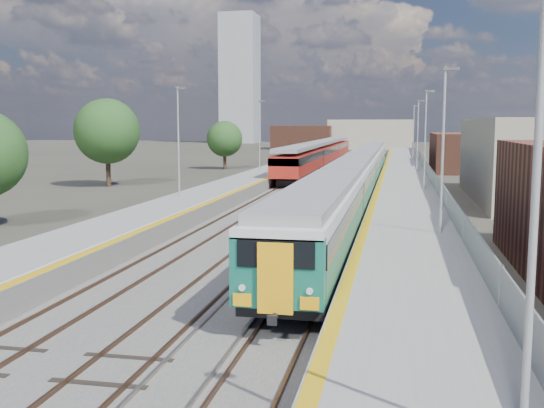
% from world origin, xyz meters
% --- Properties ---
extents(ground, '(320.00, 320.00, 0.00)m').
position_xyz_m(ground, '(0.00, 50.00, 0.00)').
color(ground, '#47443A').
rests_on(ground, ground).
extents(ballast_bed, '(10.50, 155.00, 0.06)m').
position_xyz_m(ballast_bed, '(-2.25, 52.50, 0.03)').
color(ballast_bed, '#565451').
rests_on(ballast_bed, ground).
extents(tracks, '(8.96, 160.00, 0.17)m').
position_xyz_m(tracks, '(-1.65, 54.18, 0.11)').
color(tracks, '#4C3323').
rests_on(tracks, ground).
extents(platform_right, '(4.70, 155.00, 8.52)m').
position_xyz_m(platform_right, '(5.28, 52.49, 0.54)').
color(platform_right, slate).
rests_on(platform_right, ground).
extents(platform_left, '(4.30, 155.00, 8.52)m').
position_xyz_m(platform_left, '(-9.05, 52.49, 0.52)').
color(platform_left, slate).
rests_on(platform_left, ground).
extents(buildings, '(72.00, 185.50, 40.00)m').
position_xyz_m(buildings, '(-18.12, 138.60, 10.70)').
color(buildings, brown).
rests_on(buildings, ground).
extents(green_train, '(2.66, 74.05, 2.92)m').
position_xyz_m(green_train, '(1.50, 45.65, 2.06)').
color(green_train, black).
rests_on(green_train, ground).
extents(red_train, '(2.86, 57.92, 3.61)m').
position_xyz_m(red_train, '(-5.50, 77.49, 2.13)').
color(red_train, black).
rests_on(red_train, ground).
extents(tree_b, '(6.20, 6.20, 8.41)m').
position_xyz_m(tree_b, '(-22.60, 48.87, 5.30)').
color(tree_b, '#382619').
rests_on(tree_b, ground).
extents(tree_c, '(4.72, 4.72, 6.39)m').
position_xyz_m(tree_c, '(-18.00, 73.94, 4.02)').
color(tree_c, '#382619').
rests_on(tree_c, ground).
extents(tree_d, '(4.54, 4.54, 6.15)m').
position_xyz_m(tree_d, '(20.23, 70.30, 3.87)').
color(tree_d, '#382619').
rests_on(tree_d, ground).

